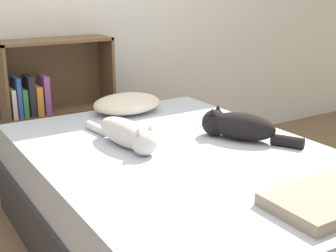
# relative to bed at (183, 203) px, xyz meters

# --- Properties ---
(ground_plane) EXTENTS (8.00, 8.00, 0.00)m
(ground_plane) POSITION_rel_bed_xyz_m (0.00, 0.00, -0.27)
(ground_plane) COLOR brown
(bed) EXTENTS (1.42, 2.03, 0.55)m
(bed) POSITION_rel_bed_xyz_m (0.00, 0.00, 0.00)
(bed) COLOR #333338
(bed) RESTS_ON ground_plane
(pillow) EXTENTS (0.45, 0.34, 0.12)m
(pillow) POSITION_rel_bed_xyz_m (0.10, 0.81, 0.34)
(pillow) COLOR beige
(pillow) RESTS_ON bed
(cat_light) EXTENTS (0.18, 0.63, 0.15)m
(cat_light) POSITION_rel_bed_xyz_m (-0.20, 0.23, 0.35)
(cat_light) COLOR beige
(cat_light) RESTS_ON bed
(cat_dark) EXTENTS (0.35, 0.51, 0.17)m
(cat_dark) POSITION_rel_bed_xyz_m (0.36, 0.03, 0.35)
(cat_dark) COLOR black
(cat_dark) RESTS_ON bed
(bookshelf) EXTENTS (0.76, 0.26, 1.00)m
(bookshelf) POSITION_rel_bed_xyz_m (-0.23, 1.32, 0.25)
(bookshelf) COLOR brown
(bookshelf) RESTS_ON ground_plane
(blanket_fold) EXTENTS (0.40, 0.31, 0.05)m
(blanket_fold) POSITION_rel_bed_xyz_m (0.11, -0.77, 0.31)
(blanket_fold) COLOR gray
(blanket_fold) RESTS_ON bed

